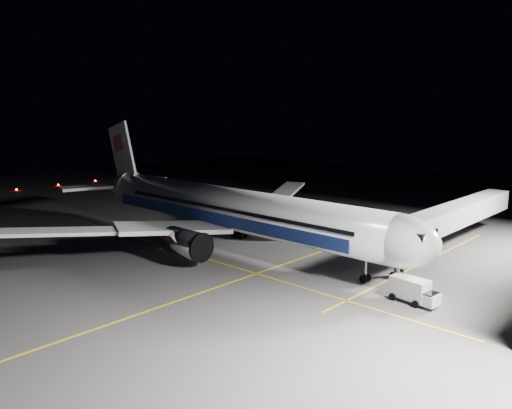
{
  "coord_description": "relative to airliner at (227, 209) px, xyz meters",
  "views": [
    {
      "loc": [
        46.98,
        -45.55,
        18.17
      ],
      "look_at": [
        2.66,
        1.8,
        6.0
      ],
      "focal_mm": 35.0,
      "sensor_mm": 36.0,
      "label": 1
    }
  ],
  "objects": [
    {
      "name": "ground",
      "position": [
        1.08,
        0.0,
        -5.16
      ],
      "size": [
        200.0,
        200.0,
        0.0
      ],
      "primitive_type": "plane",
      "color": "#4C4C4F",
      "rests_on": "ground"
    },
    {
      "name": "service_truck",
      "position": [
        28.08,
        -2.05,
        -3.89
      ],
      "size": [
        4.83,
        2.45,
        2.38
      ],
      "rotation": [
        0.0,
        0.0,
        -0.11
      ],
      "color": "silver",
      "rests_on": "ground"
    },
    {
      "name": "jet_bridge",
      "position": [
        23.08,
        18.06,
        -0.58
      ],
      "size": [
        3.6,
        34.4,
        6.3
      ],
      "color": "#B2B2B7",
      "rests_on": "ground"
    },
    {
      "name": "guide_line_main",
      "position": [
        11.08,
        0.0,
        -5.16
      ],
      "size": [
        0.25,
        80.0,
        0.01
      ],
      "primitive_type": "cube",
      "color": "gold",
      "rests_on": "ground"
    },
    {
      "name": "baggage_tug",
      "position": [
        3.31,
        13.94,
        -4.38
      ],
      "size": [
        2.81,
        2.51,
        1.7
      ],
      "rotation": [
        0.0,
        0.0,
        -0.33
      ],
      "color": "black",
      "rests_on": "ground"
    },
    {
      "name": "safety_cone_b",
      "position": [
        -4.88,
        4.0,
        -4.82
      ],
      "size": [
        0.46,
        0.46,
        0.69
      ],
      "primitive_type": "cone",
      "color": "#F2380A",
      "rests_on": "ground"
    },
    {
      "name": "safety_cone_a",
      "position": [
        -0.76,
        14.0,
        -4.86
      ],
      "size": [
        0.41,
        0.41,
        0.61
      ],
      "primitive_type": "cone",
      "color": "#F2380A",
      "rests_on": "ground"
    },
    {
      "name": "guide_line_side",
      "position": [
        23.08,
        10.0,
        -5.16
      ],
      "size": [
        0.25,
        40.0,
        0.01
      ],
      "primitive_type": "cube",
      "color": "gold",
      "rests_on": "ground"
    },
    {
      "name": "safety_cone_c",
      "position": [
        -4.13,
        4.93,
        -4.83
      ],
      "size": [
        0.44,
        0.44,
        0.66
      ],
      "primitive_type": "cone",
      "color": "#F2380A",
      "rests_on": "ground"
    },
    {
      "name": "taxiway_lights",
      "position": [
        -70.92,
        0.0,
        -4.94
      ],
      "size": [
        0.44,
        60.44,
        0.44
      ],
      "color": "#FF140A",
      "rests_on": "ground"
    },
    {
      "name": "airliner",
      "position": [
        0.0,
        0.0,
        0.0
      ],
      "size": [
        61.48,
        54.22,
        16.64
      ],
      "color": "silver",
      "rests_on": "ground"
    },
    {
      "name": "guide_line_cross",
      "position": [
        1.08,
        -6.0,
        -5.16
      ],
      "size": [
        70.0,
        0.25,
        0.01
      ],
      "primitive_type": "cube",
      "color": "gold",
      "rests_on": "ground"
    }
  ]
}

